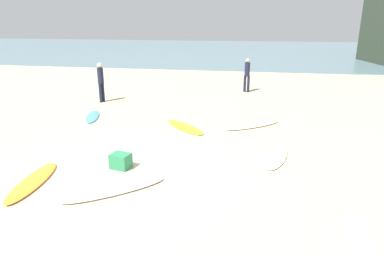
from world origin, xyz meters
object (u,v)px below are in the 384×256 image
surfboard_6 (92,116)px  beach_cooler (121,161)px  surfboard_3 (363,245)px  surfboard_5 (253,125)px  surfboard_1 (115,190)px  surfboard_2 (185,127)px  surfboard_0 (33,182)px  surfboard_4 (276,157)px  beachgoer_mid (101,80)px  beachgoer_near (247,73)px

surfboard_6 → beach_cooler: (3.04, -4.46, 0.16)m
surfboard_3 → surfboard_5: surfboard_5 is taller
surfboard_3 → surfboard_6: 10.77m
surfboard_6 → surfboard_5: bearing=159.6°
surfboard_1 → surfboard_5: size_ratio=1.03×
surfboard_2 → surfboard_6: bearing=-55.4°
surfboard_6 → beach_cooler: beach_cooler is taller
surfboard_0 → surfboard_4: size_ratio=1.11×
surfboard_6 → beachgoer_mid: (-0.79, 2.61, 1.01)m
surfboard_2 → beachgoer_near: size_ratio=1.18×
surfboard_2 → surfboard_5: bearing=150.4°
surfboard_4 → beachgoer_mid: size_ratio=1.07×
surfboard_4 → surfboard_6: bearing=-10.5°
beach_cooler → surfboard_0: bearing=-144.4°
surfboard_1 → beach_cooler: bearing=-24.2°
beachgoer_near → surfboard_2: bearing=89.2°
surfboard_0 → beachgoer_near: (4.55, 12.03, 0.97)m
surfboard_5 → surfboard_3: bearing=-23.0°
surfboard_2 → surfboard_3: size_ratio=1.00×
surfboard_3 → surfboard_4: surfboard_3 is taller
surfboard_1 → surfboard_4: surfboard_1 is taller
surfboard_3 → beachgoer_mid: bearing=136.6°
surfboard_1 → surfboard_2: surfboard_1 is taller
surfboard_5 → beach_cooler: beach_cooler is taller
surfboard_3 → beachgoer_near: bearing=103.1°
beachgoer_near → beachgoer_mid: size_ratio=0.98×
surfboard_6 → beach_cooler: size_ratio=3.89×
surfboard_0 → beachgoer_near: size_ratio=1.22×
beachgoer_mid → surfboard_0: bearing=-156.4°
beach_cooler → surfboard_1: bearing=-73.3°
surfboard_5 → beachgoer_mid: (-7.17, 2.64, 1.00)m
surfboard_3 → beachgoer_near: 13.39m
surfboard_1 → beachgoer_mid: 9.37m
beachgoer_mid → surfboard_2: bearing=-115.6°
surfboard_2 → surfboard_6: 4.01m
surfboard_4 → surfboard_6: (-7.08, 2.97, 0.00)m
surfboard_5 → beach_cooler: 5.55m
beachgoer_near → beachgoer_mid: bearing=43.7°
surfboard_0 → surfboard_1: (2.10, -0.01, 0.00)m
surfboard_1 → surfboard_3: (4.95, -1.08, -0.00)m
surfboard_1 → surfboard_4: (3.66, 2.73, -0.01)m
surfboard_4 → beachgoer_mid: 9.71m
surfboard_2 → beachgoer_near: 7.37m
surfboard_6 → beachgoer_near: bearing=-152.9°
surfboard_0 → surfboard_1: bearing=172.3°
surfboard_1 → surfboard_4: size_ratio=1.20×
surfboard_0 → surfboard_4: 6.38m
surfboard_4 → surfboard_5: size_ratio=0.86×
surfboard_1 → beachgoer_mid: beachgoer_mid is taller
beachgoer_near → beach_cooler: beachgoer_near is taller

